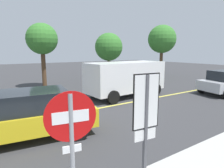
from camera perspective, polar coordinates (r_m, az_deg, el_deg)
The scene contains 9 objects.
ground_plane at distance 8.87m, azimuth -20.72°, elevation -9.86°, with size 80.00×80.00×0.00m, color #38383A.
lane_marking_centre at distance 9.88m, azimuth -3.40°, elevation -7.15°, with size 28.00×0.16×0.01m, color #E0D14C.
stop_sign at distance 2.99m, azimuth -11.97°, elevation -16.11°, with size 0.75×0.16×2.34m.
speed_limit_sign at distance 3.45m, azimuth 10.07°, elevation -9.42°, with size 0.54×0.08×2.52m.
white_van at distance 12.23m, azimuth 4.24°, elevation 2.19°, with size 5.31×2.52×2.20m.
car_yellow_near_curb at distance 6.96m, azimuth -23.59°, elevation -8.42°, with size 4.60×2.42×1.61m.
tree_left_verge at distance 16.00m, azimuth -20.24°, elevation 12.39°, with size 2.39×2.39×5.02m.
tree_centre_verge at distance 20.44m, azimuth -0.98°, elevation 10.99°, with size 2.92×2.92×4.78m.
tree_right_verge at distance 21.84m, azimuth 14.75°, elevation 12.80°, with size 3.01×3.01×5.68m.
Camera 1 is at (-1.68, -8.21, 2.89)m, focal length 30.51 mm.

